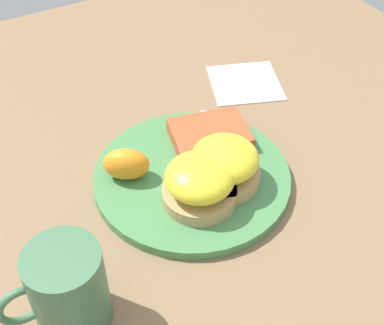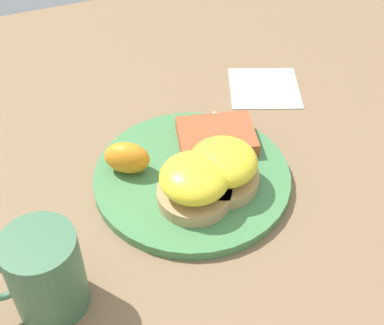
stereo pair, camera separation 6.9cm
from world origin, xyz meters
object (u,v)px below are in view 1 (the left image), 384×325
(sandwich_benedict_right, at_px, (225,164))
(hashbrown_patty, at_px, (210,134))
(sandwich_benedict_left, at_px, (200,183))
(cup, at_px, (67,289))
(fork, at_px, (200,152))
(orange_wedge, at_px, (126,164))

(sandwich_benedict_right, bearing_deg, hashbrown_patty, -107.68)
(sandwich_benedict_left, bearing_deg, cup, 20.24)
(hashbrown_patty, distance_m, fork, 0.03)
(sandwich_benedict_left, distance_m, orange_wedge, 0.10)
(sandwich_benedict_right, height_order, hashbrown_patty, sandwich_benedict_right)
(orange_wedge, relative_size, fork, 0.35)
(sandwich_benedict_left, xyz_separation_m, fork, (-0.04, -0.07, -0.03))
(sandwich_benedict_right, distance_m, cup, 0.25)
(fork, xyz_separation_m, cup, (0.24, 0.14, 0.04))
(sandwich_benedict_right, height_order, fork, sandwich_benedict_right)
(cup, bearing_deg, sandwich_benedict_right, -160.44)
(cup, bearing_deg, hashbrown_patty, -148.19)
(sandwich_benedict_left, relative_size, orange_wedge, 1.55)
(sandwich_benedict_left, xyz_separation_m, cup, (0.19, 0.07, 0.01))
(fork, bearing_deg, sandwich_benedict_left, 59.89)
(orange_wedge, bearing_deg, hashbrown_patty, -175.65)
(sandwich_benedict_right, bearing_deg, cup, 19.56)
(sandwich_benedict_left, distance_m, sandwich_benedict_right, 0.05)
(hashbrown_patty, relative_size, fork, 0.62)
(sandwich_benedict_right, bearing_deg, orange_wedge, -32.79)
(sandwich_benedict_left, bearing_deg, sandwich_benedict_right, -163.50)
(sandwich_benedict_left, height_order, cup, cup)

